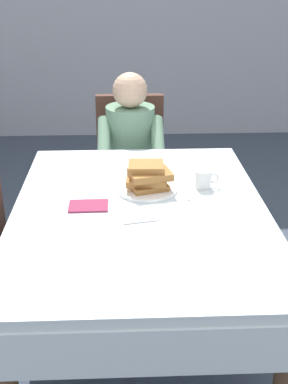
{
  "coord_description": "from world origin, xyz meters",
  "views": [
    {
      "loc": [
        -0.07,
        -1.98,
        1.71
      ],
      "look_at": [
        0.02,
        0.05,
        0.79
      ],
      "focal_mm": 47.64,
      "sensor_mm": 36.0,
      "label": 1
    }
  ],
  "objects_px": {
    "breakfast_stack": "(148,176)",
    "dining_table_main": "(140,226)",
    "chair_diner": "(130,158)",
    "spoon_near_edge": "(141,222)",
    "cup_coffee": "(204,179)",
    "knife_right_of_plate": "(188,191)",
    "plate_breakfast": "(147,189)",
    "diner_person": "(131,146)",
    "fork_left_of_plate": "(106,193)"
  },
  "relations": [
    {
      "from": "breakfast_stack",
      "to": "dining_table_main",
      "type": "bearing_deg",
      "value": -103.45
    },
    {
      "from": "dining_table_main",
      "to": "chair_diner",
      "type": "bearing_deg",
      "value": 91.11
    },
    {
      "from": "chair_diner",
      "to": "spoon_near_edge",
      "type": "bearing_deg",
      "value": 90.97
    },
    {
      "from": "spoon_near_edge",
      "to": "chair_diner",
      "type": "bearing_deg",
      "value": 79.54
    },
    {
      "from": "cup_coffee",
      "to": "spoon_near_edge",
      "type": "distance_m",
      "value": 0.46
    },
    {
      "from": "breakfast_stack",
      "to": "knife_right_of_plate",
      "type": "distance_m",
      "value": 0.2
    },
    {
      "from": "chair_diner",
      "to": "plate_breakfast",
      "type": "xyz_separation_m",
      "value": [
        0.06,
        -0.99,
        0.22
      ]
    },
    {
      "from": "diner_person",
      "to": "breakfast_stack",
      "type": "xyz_separation_m",
      "value": [
        0.06,
        -0.84,
        0.15
      ]
    },
    {
      "from": "chair_diner",
      "to": "fork_left_of_plate",
      "type": "distance_m",
      "value": 1.04
    },
    {
      "from": "plate_breakfast",
      "to": "knife_right_of_plate",
      "type": "distance_m",
      "value": 0.19
    },
    {
      "from": "diner_person",
      "to": "knife_right_of_plate",
      "type": "xyz_separation_m",
      "value": [
        0.25,
        -0.85,
        0.07
      ]
    },
    {
      "from": "dining_table_main",
      "to": "chair_diner",
      "type": "distance_m",
      "value": 1.18
    },
    {
      "from": "spoon_near_edge",
      "to": "plate_breakfast",
      "type": "bearing_deg",
      "value": 71.58
    },
    {
      "from": "chair_diner",
      "to": "plate_breakfast",
      "type": "distance_m",
      "value": 1.02
    },
    {
      "from": "knife_right_of_plate",
      "to": "diner_person",
      "type": "bearing_deg",
      "value": 22.26
    },
    {
      "from": "dining_table_main",
      "to": "breakfast_stack",
      "type": "xyz_separation_m",
      "value": [
        0.04,
        0.18,
        0.16
      ]
    },
    {
      "from": "diner_person",
      "to": "plate_breakfast",
      "type": "bearing_deg",
      "value": 94.17
    },
    {
      "from": "fork_left_of_plate",
      "to": "dining_table_main",
      "type": "bearing_deg",
      "value": -142.31
    },
    {
      "from": "chair_diner",
      "to": "diner_person",
      "type": "xyz_separation_m",
      "value": [
        0.0,
        -0.16,
        0.14
      ]
    },
    {
      "from": "knife_right_of_plate",
      "to": "cup_coffee",
      "type": "bearing_deg",
      "value": -53.77
    },
    {
      "from": "chair_diner",
      "to": "cup_coffee",
      "type": "relative_size",
      "value": 8.23
    },
    {
      "from": "breakfast_stack",
      "to": "cup_coffee",
      "type": "bearing_deg",
      "value": 6.18
    },
    {
      "from": "breakfast_stack",
      "to": "fork_left_of_plate",
      "type": "xyz_separation_m",
      "value": [
        -0.19,
        -0.02,
        -0.07
      ]
    },
    {
      "from": "chair_diner",
      "to": "cup_coffee",
      "type": "xyz_separation_m",
      "value": [
        0.33,
        -0.96,
        0.25
      ]
    },
    {
      "from": "plate_breakfast",
      "to": "cup_coffee",
      "type": "xyz_separation_m",
      "value": [
        0.27,
        0.03,
        0.03
      ]
    },
    {
      "from": "breakfast_stack",
      "to": "knife_right_of_plate",
      "type": "height_order",
      "value": "breakfast_stack"
    },
    {
      "from": "spoon_near_edge",
      "to": "dining_table_main",
      "type": "bearing_deg",
      "value": 78.34
    },
    {
      "from": "dining_table_main",
      "to": "spoon_near_edge",
      "type": "bearing_deg",
      "value": -90.23
    },
    {
      "from": "breakfast_stack",
      "to": "spoon_near_edge",
      "type": "distance_m",
      "value": 0.32
    },
    {
      "from": "fork_left_of_plate",
      "to": "spoon_near_edge",
      "type": "bearing_deg",
      "value": -158.75
    },
    {
      "from": "breakfast_stack",
      "to": "spoon_near_edge",
      "type": "height_order",
      "value": "breakfast_stack"
    },
    {
      "from": "spoon_near_edge",
      "to": "diner_person",
      "type": "bearing_deg",
      "value": 79.67
    },
    {
      "from": "breakfast_stack",
      "to": "plate_breakfast",
      "type": "bearing_deg",
      "value": 140.3
    },
    {
      "from": "diner_person",
      "to": "fork_left_of_plate",
      "type": "bearing_deg",
      "value": 81.4
    },
    {
      "from": "plate_breakfast",
      "to": "fork_left_of_plate",
      "type": "relative_size",
      "value": 1.56
    },
    {
      "from": "diner_person",
      "to": "breakfast_stack",
      "type": "bearing_deg",
      "value": 94.43
    },
    {
      "from": "diner_person",
      "to": "chair_diner",
      "type": "bearing_deg",
      "value": -90.0
    },
    {
      "from": "fork_left_of_plate",
      "to": "cup_coffee",
      "type": "bearing_deg",
      "value": -90.24
    },
    {
      "from": "chair_diner",
      "to": "breakfast_stack",
      "type": "relative_size",
      "value": 4.25
    },
    {
      "from": "cup_coffee",
      "to": "knife_right_of_plate",
      "type": "xyz_separation_m",
      "value": [
        -0.08,
        -0.05,
        -0.04
      ]
    },
    {
      "from": "cup_coffee",
      "to": "spoon_near_edge",
      "type": "xyz_separation_m",
      "value": [
        -0.31,
        -0.34,
        -0.04
      ]
    },
    {
      "from": "breakfast_stack",
      "to": "fork_left_of_plate",
      "type": "height_order",
      "value": "breakfast_stack"
    },
    {
      "from": "breakfast_stack",
      "to": "knife_right_of_plate",
      "type": "bearing_deg",
      "value": -5.11
    },
    {
      "from": "diner_person",
      "to": "fork_left_of_plate",
      "type": "height_order",
      "value": "diner_person"
    },
    {
      "from": "chair_diner",
      "to": "plate_breakfast",
      "type": "bearing_deg",
      "value": 93.51
    },
    {
      "from": "dining_table_main",
      "to": "diner_person",
      "type": "distance_m",
      "value": 1.01
    },
    {
      "from": "fork_left_of_plate",
      "to": "spoon_near_edge",
      "type": "relative_size",
      "value": 1.2
    },
    {
      "from": "dining_table_main",
      "to": "knife_right_of_plate",
      "type": "relative_size",
      "value": 7.62
    },
    {
      "from": "chair_diner",
      "to": "fork_left_of_plate",
      "type": "bearing_deg",
      "value": 82.71
    },
    {
      "from": "dining_table_main",
      "to": "plate_breakfast",
      "type": "xyz_separation_m",
      "value": [
        0.04,
        0.18,
        0.1
      ]
    }
  ]
}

